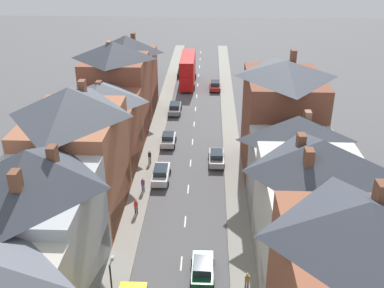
{
  "coord_description": "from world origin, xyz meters",
  "views": [
    {
      "loc": [
        2.09,
        -17.63,
        25.38
      ],
      "look_at": [
        0.18,
        29.78,
        2.65
      ],
      "focal_mm": 42.0,
      "sensor_mm": 36.0,
      "label": 1
    }
  ],
  "objects_px": {
    "double_decker_bus_lead": "(188,69)",
    "pedestrian_far_left": "(143,184)",
    "car_parked_left_b": "(202,269)",
    "pedestrian_mid_left": "(247,280)",
    "pedestrian_mid_right": "(136,206)",
    "car_parked_left_a": "(216,157)",
    "pedestrian_far_right": "(150,156)",
    "car_mid_white": "(182,72)",
    "car_far_grey": "(161,174)",
    "car_mid_black": "(175,108)",
    "car_near_blue": "(215,85)",
    "car_near_silver": "(168,139)"
  },
  "relations": [
    {
      "from": "pedestrian_mid_left",
      "to": "double_decker_bus_lead",
      "type": "bearing_deg",
      "value": 97.86
    },
    {
      "from": "double_decker_bus_lead",
      "to": "car_mid_black",
      "type": "height_order",
      "value": "double_decker_bus_lead"
    },
    {
      "from": "car_far_grey",
      "to": "pedestrian_far_right",
      "type": "xyz_separation_m",
      "value": [
        -1.75,
        3.74,
        0.18
      ]
    },
    {
      "from": "double_decker_bus_lead",
      "to": "pedestrian_far_left",
      "type": "relative_size",
      "value": 6.71
    },
    {
      "from": "double_decker_bus_lead",
      "to": "car_mid_black",
      "type": "bearing_deg",
      "value": -95.28
    },
    {
      "from": "car_parked_left_a",
      "to": "car_mid_white",
      "type": "bearing_deg",
      "value": 99.87
    },
    {
      "from": "car_near_silver",
      "to": "pedestrian_mid_right",
      "type": "distance_m",
      "value": 16.06
    },
    {
      "from": "pedestrian_far_left",
      "to": "car_mid_white",
      "type": "bearing_deg",
      "value": 87.77
    },
    {
      "from": "car_parked_left_a",
      "to": "pedestrian_far_right",
      "type": "distance_m",
      "value": 7.97
    },
    {
      "from": "car_mid_white",
      "to": "pedestrian_far_left",
      "type": "bearing_deg",
      "value": -92.23
    },
    {
      "from": "car_near_silver",
      "to": "pedestrian_mid_right",
      "type": "bearing_deg",
      "value": -96.28
    },
    {
      "from": "car_near_silver",
      "to": "car_mid_black",
      "type": "relative_size",
      "value": 0.83
    },
    {
      "from": "car_near_silver",
      "to": "car_parked_left_b",
      "type": "distance_m",
      "value": 24.91
    },
    {
      "from": "car_far_grey",
      "to": "pedestrian_mid_left",
      "type": "relative_size",
      "value": 2.81
    },
    {
      "from": "car_near_blue",
      "to": "car_mid_black",
      "type": "distance_m",
      "value": 12.84
    },
    {
      "from": "car_near_blue",
      "to": "car_parked_left_b",
      "type": "xyz_separation_m",
      "value": [
        -1.3,
        -46.99,
        -0.01
      ]
    },
    {
      "from": "car_near_blue",
      "to": "car_parked_left_a",
      "type": "bearing_deg",
      "value": -90.0
    },
    {
      "from": "car_near_blue",
      "to": "pedestrian_mid_left",
      "type": "distance_m",
      "value": 48.47
    },
    {
      "from": "pedestrian_mid_left",
      "to": "car_parked_left_b",
      "type": "bearing_deg",
      "value": 157.41
    },
    {
      "from": "car_parked_left_a",
      "to": "car_far_grey",
      "type": "bearing_deg",
      "value": -145.25
    },
    {
      "from": "car_near_blue",
      "to": "car_mid_white",
      "type": "relative_size",
      "value": 1.03
    },
    {
      "from": "car_mid_white",
      "to": "pedestrian_mid_left",
      "type": "height_order",
      "value": "pedestrian_mid_left"
    },
    {
      "from": "car_far_grey",
      "to": "car_parked_left_a",
      "type": "bearing_deg",
      "value": 34.75
    },
    {
      "from": "pedestrian_far_left",
      "to": "pedestrian_far_right",
      "type": "distance_m",
      "value": 6.39
    },
    {
      "from": "car_mid_black",
      "to": "pedestrian_far_left",
      "type": "height_order",
      "value": "pedestrian_far_left"
    },
    {
      "from": "car_parked_left_a",
      "to": "pedestrian_far_left",
      "type": "distance_m",
      "value": 10.5
    },
    {
      "from": "car_mid_black",
      "to": "pedestrian_far_right",
      "type": "relative_size",
      "value": 2.84
    },
    {
      "from": "car_mid_black",
      "to": "car_mid_white",
      "type": "bearing_deg",
      "value": 90.0
    },
    {
      "from": "double_decker_bus_lead",
      "to": "car_far_grey",
      "type": "bearing_deg",
      "value": -92.15
    },
    {
      "from": "car_near_blue",
      "to": "car_mid_white",
      "type": "bearing_deg",
      "value": 126.99
    },
    {
      "from": "car_mid_black",
      "to": "car_far_grey",
      "type": "relative_size",
      "value": 1.01
    },
    {
      "from": "car_parked_left_a",
      "to": "pedestrian_far_right",
      "type": "xyz_separation_m",
      "value": [
        -7.95,
        -0.56,
        0.23
      ]
    },
    {
      "from": "car_mid_black",
      "to": "pedestrian_far_left",
      "type": "distance_m",
      "value": 23.18
    },
    {
      "from": "pedestrian_far_left",
      "to": "car_parked_left_a",
      "type": "bearing_deg",
      "value": 41.52
    },
    {
      "from": "car_mid_black",
      "to": "car_parked_left_b",
      "type": "height_order",
      "value": "car_mid_black"
    },
    {
      "from": "pedestrian_mid_right",
      "to": "pedestrian_far_left",
      "type": "xyz_separation_m",
      "value": [
        0.1,
        4.17,
        0.0
      ]
    },
    {
      "from": "car_far_grey",
      "to": "pedestrian_far_left",
      "type": "relative_size",
      "value": 2.81
    },
    {
      "from": "pedestrian_mid_left",
      "to": "car_near_silver",
      "type": "bearing_deg",
      "value": 107.9
    },
    {
      "from": "car_mid_black",
      "to": "pedestrian_mid_right",
      "type": "distance_m",
      "value": 27.35
    },
    {
      "from": "car_near_blue",
      "to": "pedestrian_far_left",
      "type": "xyz_separation_m",
      "value": [
        -7.86,
        -34.36,
        0.23
      ]
    },
    {
      "from": "double_decker_bus_lead",
      "to": "pedestrian_mid_right",
      "type": "xyz_separation_m",
      "value": [
        -3.05,
        -41.26,
        -1.78
      ]
    },
    {
      "from": "pedestrian_mid_left",
      "to": "car_mid_white",
      "type": "bearing_deg",
      "value": 98.39
    },
    {
      "from": "double_decker_bus_lead",
      "to": "car_parked_left_b",
      "type": "height_order",
      "value": "double_decker_bus_lead"
    },
    {
      "from": "car_parked_left_a",
      "to": "car_far_grey",
      "type": "xyz_separation_m",
      "value": [
        -6.2,
        -4.3,
        0.04
      ]
    },
    {
      "from": "pedestrian_far_right",
      "to": "double_decker_bus_lead",
      "type": "bearing_deg",
      "value": 84.35
    },
    {
      "from": "car_parked_left_b",
      "to": "pedestrian_mid_left",
      "type": "bearing_deg",
      "value": -22.59
    },
    {
      "from": "car_parked_left_b",
      "to": "car_mid_white",
      "type": "bearing_deg",
      "value": 95.07
    },
    {
      "from": "car_mid_white",
      "to": "car_far_grey",
      "type": "bearing_deg",
      "value": -90.0
    },
    {
      "from": "car_near_blue",
      "to": "car_mid_white",
      "type": "distance_m",
      "value": 10.3
    },
    {
      "from": "car_near_silver",
      "to": "pedestrian_mid_left",
      "type": "relative_size",
      "value": 2.36
    }
  ]
}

